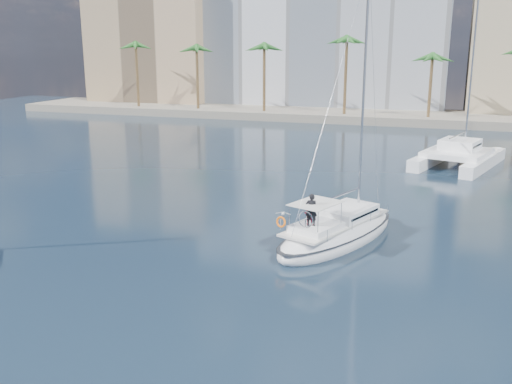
% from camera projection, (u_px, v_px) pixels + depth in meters
% --- Properties ---
extents(ground, '(160.00, 160.00, 0.00)m').
position_uv_depth(ground, '(253.00, 256.00, 30.80)').
color(ground, black).
rests_on(ground, ground).
extents(quay, '(120.00, 14.00, 1.20)m').
position_uv_depth(quay, '(382.00, 116.00, 86.68)').
color(quay, gray).
rests_on(quay, ground).
extents(building_modern, '(42.00, 16.00, 28.00)m').
position_uv_depth(building_modern, '(323.00, 28.00, 98.03)').
color(building_modern, silver).
rests_on(building_modern, ground).
extents(building_tan_left, '(22.00, 14.00, 22.00)m').
position_uv_depth(building_tan_left, '(157.00, 46.00, 104.30)').
color(building_tan_left, tan).
rests_on(building_tan_left, ground).
extents(palm_left, '(3.60, 3.60, 12.30)m').
position_uv_depth(palm_left, '(166.00, 50.00, 91.00)').
color(palm_left, brown).
rests_on(palm_left, ground).
extents(palm_centre, '(3.60, 3.60, 12.30)m').
position_uv_depth(palm_centre, '(382.00, 51.00, 80.59)').
color(palm_centre, brown).
rests_on(palm_centre, ground).
extents(main_sloop, '(7.19, 11.42, 16.19)m').
position_uv_depth(main_sloop, '(338.00, 232.00, 33.13)').
color(main_sloop, white).
rests_on(main_sloop, ground).
extents(catamaran, '(8.95, 12.84, 17.04)m').
position_uv_depth(catamaran, '(458.00, 154.00, 53.72)').
color(catamaran, white).
rests_on(catamaran, ground).
extents(seagull, '(1.03, 0.44, 0.19)m').
position_uv_depth(seagull, '(283.00, 213.00, 37.59)').
color(seagull, silver).
rests_on(seagull, ground).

